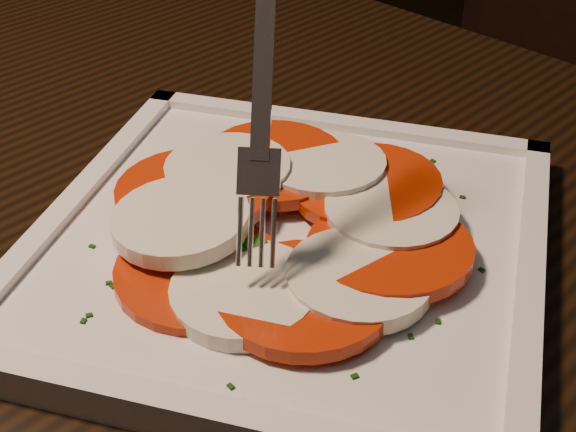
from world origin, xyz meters
TOP-DOWN VIEW (x-y plane):
  - table at (0.06, -0.01)m, footprint 1.26×0.89m
  - chair at (-0.06, 0.84)m, footprint 0.52×0.52m
  - plate at (0.16, 0.01)m, footprint 0.38×0.38m
  - caprese_salad at (0.16, 0.01)m, footprint 0.23×0.25m
  - fork at (0.15, 0.01)m, footprint 0.09×0.11m

SIDE VIEW (x-z plane):
  - chair at x=-0.06m, z-range 0.07..1.00m
  - table at x=0.06m, z-range 0.28..1.03m
  - plate at x=0.16m, z-range 0.75..0.76m
  - caprese_salad at x=0.16m, z-range 0.76..0.79m
  - fork at x=0.15m, z-range 0.79..0.96m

